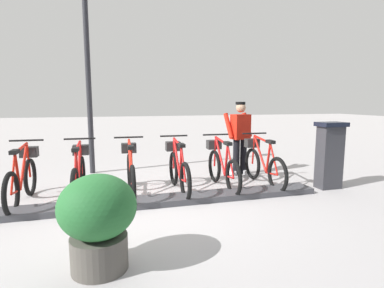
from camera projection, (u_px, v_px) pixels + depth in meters
name	position (u px, v px, depth m)	size (l,w,h in m)	color
ground_plane	(147.00, 205.00, 4.93)	(60.00, 60.00, 0.00)	#BBB6B6
dock_rail_base	(147.00, 202.00, 4.93)	(0.44, 6.02, 0.10)	#47474C
payment_kiosk	(329.00, 154.00, 5.82)	(0.36, 0.52, 1.28)	#38383D
bike_docked_0	(262.00, 164.00, 6.11)	(1.72, 0.54, 1.02)	black
bike_docked_1	(222.00, 166.00, 5.88)	(1.72, 0.54, 1.02)	black
bike_docked_2	(178.00, 169.00, 5.65)	(1.72, 0.54, 1.02)	black
bike_docked_3	(131.00, 171.00, 5.42)	(1.72, 0.54, 1.02)	black
bike_docked_4	(79.00, 175.00, 5.19)	(1.72, 0.54, 1.02)	black
bike_docked_5	(23.00, 178.00, 4.96)	(1.72, 0.54, 1.02)	black
worker_near_rack	(240.00, 135.00, 6.90)	(0.50, 0.68, 1.66)	white
lamp_post	(87.00, 51.00, 6.77)	(0.32, 0.32, 4.30)	#2D2D33
planter_bush	(98.00, 217.00, 2.98)	(0.76, 0.76, 0.97)	#59544C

